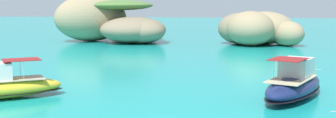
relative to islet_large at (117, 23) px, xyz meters
The scene contains 4 objects.
islet_large is the anchor object (origin of this frame).
islet_small 25.66m from the islet_large, ahead, with size 15.38×15.95×5.78m.
motorboat_yellow 49.72m from the islet_large, 84.24° to the right, with size 9.04×7.43×2.85m.
motorboat_navy 52.68m from the islet_large, 59.72° to the right, with size 6.61×10.29×3.10m.
Camera 1 is at (4.65, -22.89, 7.01)m, focal length 47.14 mm.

